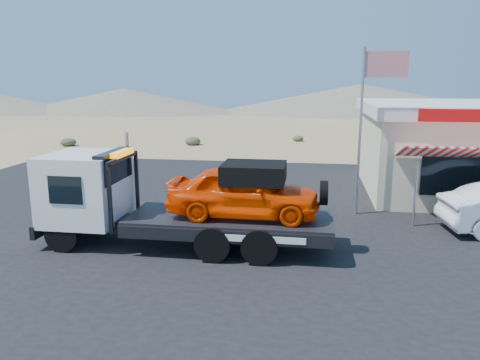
% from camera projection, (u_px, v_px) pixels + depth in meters
% --- Properties ---
extents(ground, '(120.00, 120.00, 0.00)m').
position_uv_depth(ground, '(205.00, 250.00, 13.73)').
color(ground, '#8F7851').
rests_on(ground, ground).
extents(asphalt_lot, '(32.00, 24.00, 0.02)m').
position_uv_depth(asphalt_lot, '(280.00, 223.00, 16.33)').
color(asphalt_lot, black).
rests_on(asphalt_lot, ground).
extents(tow_truck, '(8.51, 2.52, 2.85)m').
position_uv_depth(tow_truck, '(177.00, 197.00, 13.78)').
color(tow_truck, black).
rests_on(tow_truck, asphalt_lot).
extents(flagpole, '(1.55, 0.10, 6.00)m').
position_uv_depth(flagpole, '(368.00, 112.00, 16.55)').
color(flagpole, '#99999E').
rests_on(flagpole, asphalt_lot).
extents(distant_hills, '(126.00, 48.00, 4.20)m').
position_uv_depth(distant_hills, '(224.00, 100.00, 68.04)').
color(distant_hills, '#726B59').
rests_on(distant_hills, ground).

